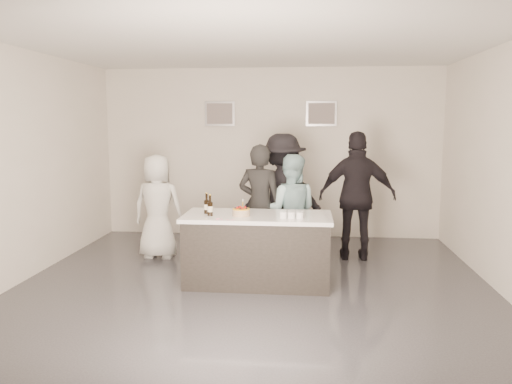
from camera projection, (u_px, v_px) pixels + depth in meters
The scene contains 18 objects.
floor at pixel (252, 289), 6.19m from camera, with size 6.00×6.00×0.00m, color #3D3D42.
ceiling at pixel (252, 40), 5.76m from camera, with size 6.00×6.00×0.00m, color white.
wall_back at pixel (270, 153), 8.93m from camera, with size 6.00×0.04×3.00m, color silver.
wall_front at pixel (198, 216), 3.02m from camera, with size 6.00×0.04×3.00m, color silver.
wall_left at pixel (15, 167), 6.28m from camera, with size 0.04×6.00×3.00m, color silver.
picture_left at pixel (220, 114), 8.89m from camera, with size 0.54×0.04×0.44m, color #B2B2B7.
picture_right at pixel (321, 114), 8.71m from camera, with size 0.54×0.04×0.44m, color #B2B2B7.
bar_counter at pixel (257, 249), 6.35m from camera, with size 1.86×0.86×0.90m, color white.
cake at pixel (241, 213), 6.21m from camera, with size 0.22×0.22×0.08m, color gold.
beer_bottle_a at pixel (207, 203), 6.35m from camera, with size 0.07×0.07×0.26m, color black.
beer_bottle_b at pixel (210, 205), 6.20m from camera, with size 0.07×0.07×0.26m, color black.
tumbler_cluster at pixel (292, 214), 6.09m from camera, with size 0.30×0.19×0.08m, color orange.
candles at pixel (226, 219), 5.97m from camera, with size 0.24×0.08×0.01m, color pink.
person_main_black at pixel (260, 206), 7.10m from camera, with size 0.64×0.42×1.75m, color black.
person_main_blue at pixel (291, 211), 7.10m from camera, with size 0.78×0.61×1.61m, color #A1CDD3.
person_guest_left at pixel (158, 206), 7.53m from camera, with size 0.77×0.50×1.58m, color silver.
person_guest_right at pixel (357, 196), 7.42m from camera, with size 1.13×0.47×1.92m, color black.
person_guest_back at pixel (282, 196), 7.60m from camera, with size 1.22×0.70×1.88m, color black.
Camera 1 is at (0.65, -5.92, 2.07)m, focal length 35.00 mm.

